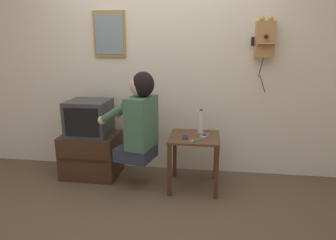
% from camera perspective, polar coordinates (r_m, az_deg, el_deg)
% --- Properties ---
extents(ground_plane, '(14.00, 14.00, 0.00)m').
position_cam_1_polar(ground_plane, '(2.89, -4.83, -17.13)').
color(ground_plane, brown).
extents(wall_back, '(6.80, 0.05, 2.55)m').
position_cam_1_polar(wall_back, '(3.52, -1.41, 10.56)').
color(wall_back, silver).
rests_on(wall_back, ground_plane).
extents(side_table, '(0.52, 0.51, 0.57)m').
position_cam_1_polar(side_table, '(3.17, 5.03, -5.11)').
color(side_table, '#51331E').
rests_on(side_table, ground_plane).
extents(person, '(0.60, 0.49, 0.93)m').
position_cam_1_polar(person, '(3.09, -5.50, 0.31)').
color(person, '#2D3347').
rests_on(person, ground_plane).
extents(tv_stand, '(0.63, 0.48, 0.50)m').
position_cam_1_polar(tv_stand, '(3.63, -14.33, -6.39)').
color(tv_stand, '#422819').
rests_on(tv_stand, ground_plane).
extents(television, '(0.46, 0.42, 0.40)m').
position_cam_1_polar(television, '(3.48, -14.79, 0.40)').
color(television, '#38383A').
rests_on(television, tv_stand).
extents(wall_phone_antique, '(0.24, 0.19, 0.80)m').
position_cam_1_polar(wall_phone_antique, '(3.43, 17.95, 14.47)').
color(wall_phone_antique, '#AD7A47').
extents(framed_picture, '(0.37, 0.03, 0.52)m').
position_cam_1_polar(framed_picture, '(3.62, -11.09, 15.76)').
color(framed_picture, olive).
extents(cell_phone_held, '(0.07, 0.13, 0.01)m').
position_cam_1_polar(cell_phone_held, '(3.08, 3.33, -3.25)').
color(cell_phone_held, navy).
rests_on(cell_phone_held, side_table).
extents(cell_phone_spare, '(0.09, 0.14, 0.01)m').
position_cam_1_polar(cell_phone_spare, '(3.15, 6.98, -2.89)').
color(cell_phone_spare, silver).
rests_on(cell_phone_spare, side_table).
extents(water_bottle, '(0.06, 0.06, 0.27)m').
position_cam_1_polar(water_bottle, '(3.21, 6.26, -0.34)').
color(water_bottle, silver).
rests_on(water_bottle, side_table).
extents(toothbrush, '(0.12, 0.15, 0.02)m').
position_cam_1_polar(toothbrush, '(2.99, 5.50, -3.83)').
color(toothbrush, '#4CBF66').
rests_on(toothbrush, side_table).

